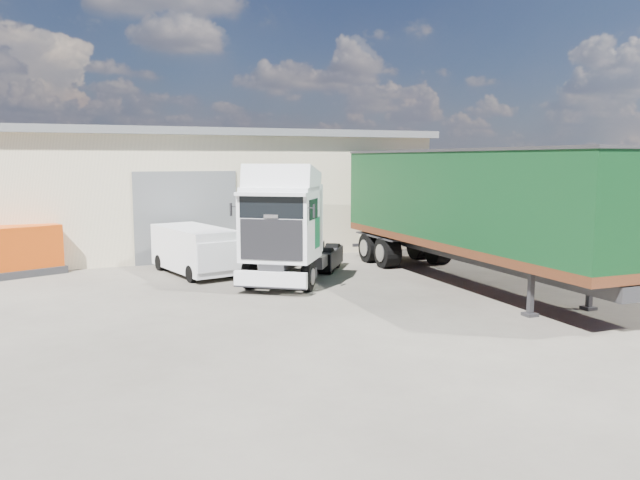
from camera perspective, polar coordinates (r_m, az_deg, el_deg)
name	(u,v)px	position (r m, az deg, el deg)	size (l,w,h in m)	color
ground	(334,317)	(16.33, 1.26, -7.02)	(120.00, 120.00, 0.00)	black
warehouse	(74,190)	(30.55, -21.57, 4.26)	(30.60, 12.60, 5.42)	beige
brick_boundary_wall	(531,227)	(27.29, 18.74, 1.09)	(0.35, 26.00, 2.50)	maroon
tractor_unit	(287,234)	(20.35, -3.02, 0.59)	(5.08, 5.98, 3.93)	black
box_trailer	(470,202)	(20.83, 13.51, 3.36)	(3.02, 13.22, 4.38)	#2D2D30
panel_van	(196,250)	(22.44, -11.24, -0.95)	(2.55, 4.35, 1.67)	black
orange_skip	(18,253)	(24.44, -25.89, -1.11)	(3.25, 2.66, 1.75)	#2D2D30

